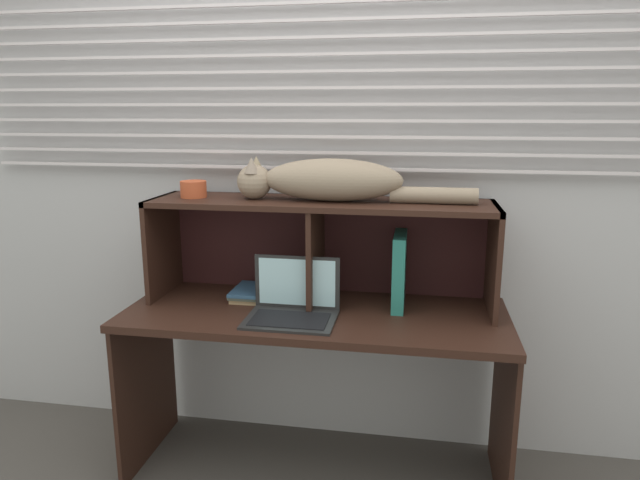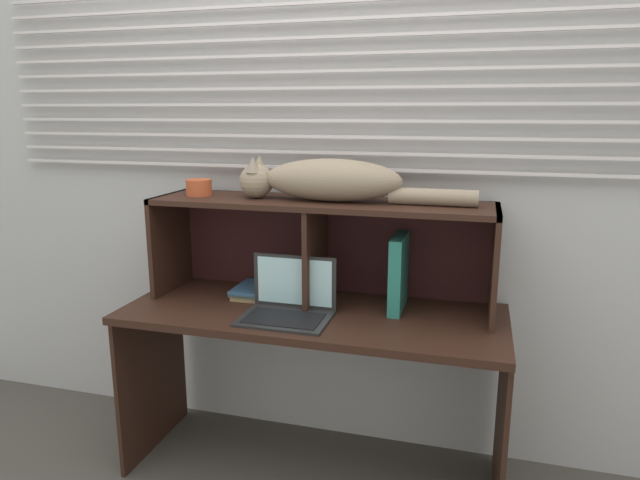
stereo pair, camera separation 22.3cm
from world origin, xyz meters
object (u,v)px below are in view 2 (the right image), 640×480
object	(u,v)px
cat	(327,181)
binder_upright	(399,273)
small_basket	(199,187)
laptop	(288,305)
book_stack	(255,291)

from	to	relation	value
cat	binder_upright	distance (m)	0.45
cat	small_basket	xyz separation A→B (m)	(-0.55, 0.00, -0.05)
laptop	book_stack	size ratio (longest dim) A/B	1.54
laptop	book_stack	bearing A→B (deg)	137.93
laptop	small_basket	distance (m)	0.64
cat	binder_upright	world-z (taller)	cat
book_stack	small_basket	world-z (taller)	small_basket
laptop	binder_upright	world-z (taller)	binder_upright
laptop	book_stack	xyz separation A→B (m)	(-0.22, 0.20, -0.02)
binder_upright	book_stack	bearing A→B (deg)	-179.95
cat	book_stack	xyz separation A→B (m)	(-0.31, -0.00, -0.48)
cat	small_basket	distance (m)	0.55
binder_upright	small_basket	size ratio (longest dim) A/B	2.80
cat	binder_upright	bearing A→B (deg)	0.00
cat	small_basket	size ratio (longest dim) A/B	8.84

